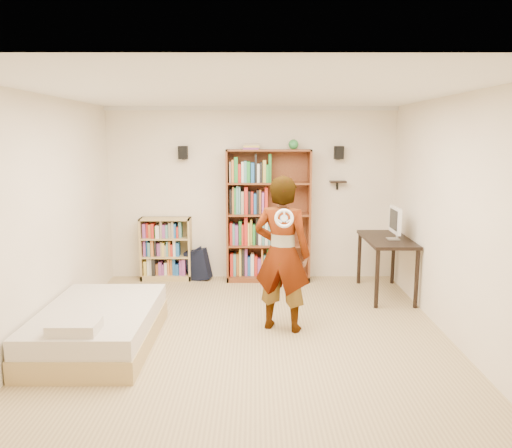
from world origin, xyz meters
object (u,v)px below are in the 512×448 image
at_px(tall_bookshelf, 268,216).
at_px(person, 282,254).
at_px(computer_desk, 386,266).
at_px(low_bookshelf, 166,249).
at_px(daybed, 98,322).

height_order(tall_bookshelf, person, tall_bookshelf).
bearing_deg(computer_desk, low_bookshelf, 166.30).
bearing_deg(daybed, tall_bookshelf, 52.90).
relative_size(tall_bookshelf, computer_desk, 1.68).
distance_m(tall_bookshelf, person, 2.05).
height_order(tall_bookshelf, low_bookshelf, tall_bookshelf).
distance_m(low_bookshelf, daybed, 2.59).
distance_m(tall_bookshelf, daybed, 3.25).
distance_m(daybed, person, 2.16).
xyz_separation_m(daybed, person, (2.01, 0.48, 0.64)).
xyz_separation_m(computer_desk, person, (-1.56, -1.29, 0.49)).
relative_size(low_bookshelf, person, 0.54).
xyz_separation_m(tall_bookshelf, computer_desk, (1.66, -0.76, -0.61)).
xyz_separation_m(tall_bookshelf, person, (0.11, -2.04, -0.12)).
relative_size(computer_desk, person, 0.67).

